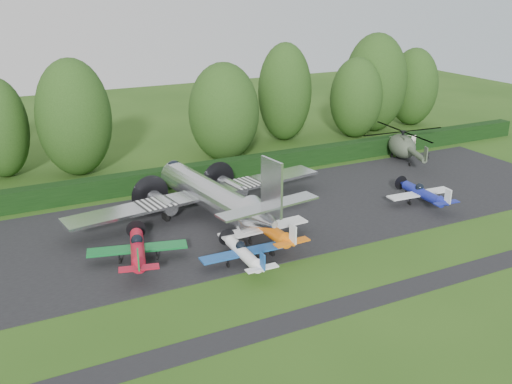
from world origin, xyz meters
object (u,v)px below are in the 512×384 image
transport_plane (210,194)px  light_plane_white (244,253)px  helicopter (403,144)px  sign_board (402,141)px  light_plane_red (137,249)px  light_plane_orange (267,228)px  light_plane_blue (423,193)px

transport_plane → light_plane_white: 9.67m
light_plane_white → helicopter: bearing=29.0°
helicopter → sign_board: 3.26m
light_plane_red → transport_plane: bearing=21.5°
transport_plane → sign_board: 30.35m
helicopter → sign_board: helicopter is taller
light_plane_red → light_plane_orange: light_plane_orange is taller
light_plane_blue → light_plane_orange: bearing=179.8°
transport_plane → sign_board: size_ratio=6.91×
light_plane_orange → light_plane_red: bearing=177.8°
sign_board → light_plane_blue: bearing=-136.0°
light_plane_white → helicopter: (28.15, 16.00, 0.84)m
light_plane_red → helicopter: helicopter is taller
helicopter → sign_board: size_ratio=3.48×
transport_plane → helicopter: (26.91, 6.49, -0.38)m
transport_plane → sign_board: (28.99, 8.96, -0.86)m
transport_plane → helicopter: size_ratio=1.99×
light_plane_orange → light_plane_blue: bearing=6.0°
light_plane_orange → helicopter: (24.72, 13.14, 0.62)m
light_plane_orange → light_plane_blue: size_ratio=1.14×
light_plane_orange → light_plane_blue: (16.94, 0.87, -0.15)m
transport_plane → light_plane_white: transport_plane is taller
light_plane_white → light_plane_blue: bearing=9.8°
light_plane_white → light_plane_blue: light_plane_blue is taller
light_plane_white → helicopter: helicopter is taller
sign_board → transport_plane: bearing=-175.1°
light_plane_blue → helicopter: 14.54m
helicopter → transport_plane: bearing=173.9°
sign_board → light_plane_orange: bearing=-162.0°
light_plane_orange → sign_board: bearing=33.3°
transport_plane → light_plane_red: size_ratio=3.22×
light_plane_white → light_plane_blue: (20.37, 3.74, 0.06)m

